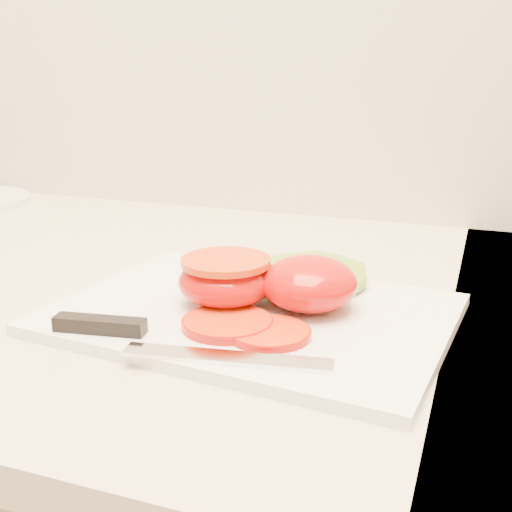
% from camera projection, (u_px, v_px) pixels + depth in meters
% --- Properties ---
extents(cutting_board, '(0.35, 0.27, 0.01)m').
position_uv_depth(cutting_board, '(252.00, 314.00, 0.56)').
color(cutting_board, white).
rests_on(cutting_board, counter).
extents(tomato_half_dome, '(0.08, 0.08, 0.05)m').
position_uv_depth(tomato_half_dome, '(309.00, 283.00, 0.55)').
color(tomato_half_dome, '#BB0000').
rests_on(tomato_half_dome, cutting_board).
extents(tomato_half_cut, '(0.08, 0.08, 0.04)m').
position_uv_depth(tomato_half_cut, '(226.00, 279.00, 0.56)').
color(tomato_half_cut, '#BB0000').
rests_on(tomato_half_cut, cutting_board).
extents(tomato_slice_0, '(0.07, 0.07, 0.01)m').
position_uv_depth(tomato_slice_0, '(227.00, 323.00, 0.52)').
color(tomato_slice_0, '#E13D0B').
rests_on(tomato_slice_0, cutting_board).
extents(tomato_slice_1, '(0.06, 0.06, 0.01)m').
position_uv_depth(tomato_slice_1, '(269.00, 333.00, 0.50)').
color(tomato_slice_1, '#E13D0B').
rests_on(tomato_slice_1, cutting_board).
extents(lettuce_leaf_0, '(0.14, 0.14, 0.03)m').
position_uv_depth(lettuce_leaf_0, '(312.00, 275.00, 0.61)').
color(lettuce_leaf_0, '#80B630').
rests_on(lettuce_leaf_0, cutting_board).
extents(knife, '(0.23, 0.05, 0.01)m').
position_uv_depth(knife, '(147.00, 337.00, 0.49)').
color(knife, silver).
rests_on(knife, cutting_board).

